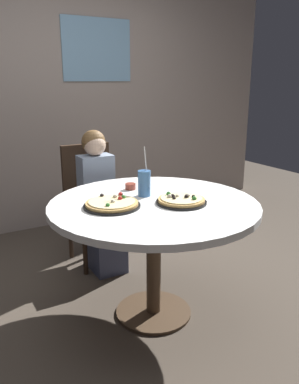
# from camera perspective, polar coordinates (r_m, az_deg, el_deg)

# --- Properties ---
(ground_plane) EXTENTS (8.00, 8.00, 0.00)m
(ground_plane) POSITION_cam_1_polar(r_m,az_deg,el_deg) (2.65, 0.58, -17.14)
(ground_plane) COLOR #4C4238
(wall_with_window) EXTENTS (5.20, 0.14, 2.90)m
(wall_with_window) POSITION_cam_1_polar(r_m,az_deg,el_deg) (4.02, -14.63, 15.64)
(wall_with_window) COLOR #A8998E
(wall_with_window) RESTS_ON ground_plane
(dining_table) EXTENTS (1.25, 1.25, 0.75)m
(dining_table) POSITION_cam_1_polar(r_m,az_deg,el_deg) (2.35, 0.63, -3.66)
(dining_table) COLOR white
(dining_table) RESTS_ON ground_plane
(chair_wooden) EXTENTS (0.41, 0.41, 0.95)m
(chair_wooden) POSITION_cam_1_polar(r_m,az_deg,el_deg) (3.22, -8.41, -0.68)
(chair_wooden) COLOR #382619
(chair_wooden) RESTS_ON ground_plane
(diner_child) EXTENTS (0.26, 0.41, 1.08)m
(diner_child) POSITION_cam_1_polar(r_m,az_deg,el_deg) (3.07, -7.12, -2.37)
(diner_child) COLOR #3F4766
(diner_child) RESTS_ON ground_plane
(pizza_veggie) EXTENTS (0.30, 0.30, 0.05)m
(pizza_veggie) POSITION_cam_1_polar(r_m,az_deg,el_deg) (2.31, 4.65, -1.20)
(pizza_veggie) COLOR black
(pizza_veggie) RESTS_ON dining_table
(pizza_cheese) EXTENTS (0.33, 0.33, 0.05)m
(pizza_cheese) POSITION_cam_1_polar(r_m,az_deg,el_deg) (2.24, -5.46, -1.74)
(pizza_cheese) COLOR black
(pizza_cheese) RESTS_ON dining_table
(soda_cup) EXTENTS (0.08, 0.08, 0.31)m
(soda_cup) POSITION_cam_1_polar(r_m,az_deg,el_deg) (2.43, -0.77, 1.30)
(soda_cup) COLOR #3F72B2
(soda_cup) RESTS_ON dining_table
(sauce_bowl) EXTENTS (0.07, 0.07, 0.04)m
(sauce_bowl) POSITION_cam_1_polar(r_m,az_deg,el_deg) (2.59, -2.79, 0.82)
(sauce_bowl) COLOR brown
(sauce_bowl) RESTS_ON dining_table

